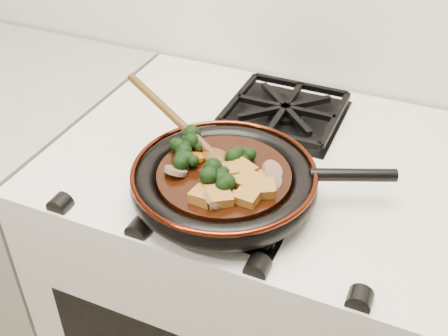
% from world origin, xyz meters
% --- Properties ---
extents(stove, '(0.76, 0.60, 0.90)m').
position_xyz_m(stove, '(0.00, 1.69, 0.45)').
color(stove, silver).
rests_on(stove, ground).
extents(burner_grate_front, '(0.23, 0.23, 0.03)m').
position_xyz_m(burner_grate_front, '(0.00, 1.55, 0.91)').
color(burner_grate_front, black).
rests_on(burner_grate_front, stove).
extents(burner_grate_back, '(0.23, 0.23, 0.03)m').
position_xyz_m(burner_grate_back, '(0.00, 1.83, 0.91)').
color(burner_grate_back, black).
rests_on(burner_grate_back, stove).
extents(skillet, '(0.42, 0.31, 0.05)m').
position_xyz_m(skillet, '(-0.01, 1.53, 0.94)').
color(skillet, black).
rests_on(skillet, burner_grate_front).
extents(braising_sauce, '(0.22, 0.22, 0.02)m').
position_xyz_m(braising_sauce, '(-0.01, 1.53, 0.95)').
color(braising_sauce, black).
rests_on(braising_sauce, skillet).
extents(tofu_cube_0, '(0.05, 0.05, 0.02)m').
position_xyz_m(tofu_cube_0, '(0.07, 1.51, 0.97)').
color(tofu_cube_0, '#8F5E21').
rests_on(tofu_cube_0, braising_sauce).
extents(tofu_cube_1, '(0.05, 0.06, 0.03)m').
position_xyz_m(tofu_cube_1, '(-0.00, 1.52, 0.97)').
color(tofu_cube_1, '#8F5E21').
rests_on(tofu_cube_1, braising_sauce).
extents(tofu_cube_2, '(0.06, 0.05, 0.03)m').
position_xyz_m(tofu_cube_2, '(0.01, 1.47, 0.97)').
color(tofu_cube_2, '#8F5E21').
rests_on(tofu_cube_2, braising_sauce).
extents(tofu_cube_3, '(0.05, 0.05, 0.02)m').
position_xyz_m(tofu_cube_3, '(0.02, 1.54, 0.97)').
color(tofu_cube_3, '#8F5E21').
rests_on(tofu_cube_3, braising_sauce).
extents(tofu_cube_4, '(0.04, 0.04, 0.02)m').
position_xyz_m(tofu_cube_4, '(0.01, 1.52, 0.97)').
color(tofu_cube_4, '#8F5E21').
rests_on(tofu_cube_4, braising_sauce).
extents(tofu_cube_5, '(0.04, 0.04, 0.02)m').
position_xyz_m(tofu_cube_5, '(-0.01, 1.46, 0.97)').
color(tofu_cube_5, '#8F5E21').
rests_on(tofu_cube_5, braising_sauce).
extents(tofu_cube_6, '(0.04, 0.04, 0.02)m').
position_xyz_m(tofu_cube_6, '(0.05, 1.49, 0.97)').
color(tofu_cube_6, '#8F5E21').
rests_on(tofu_cube_6, braising_sauce).
extents(tofu_cube_7, '(0.04, 0.04, 0.03)m').
position_xyz_m(tofu_cube_7, '(0.04, 1.52, 0.97)').
color(tofu_cube_7, '#8F5E21').
rests_on(tofu_cube_7, braising_sauce).
extents(tofu_cube_8, '(0.05, 0.05, 0.03)m').
position_xyz_m(tofu_cube_8, '(0.07, 1.51, 0.97)').
color(tofu_cube_8, '#8F5E21').
rests_on(tofu_cube_8, braising_sauce).
extents(broccoli_floret_0, '(0.09, 0.08, 0.06)m').
position_xyz_m(broccoli_floret_0, '(0.01, 1.49, 0.97)').
color(broccoli_floret_0, black).
rests_on(broccoli_floret_0, braising_sauce).
extents(broccoli_floret_1, '(0.07, 0.07, 0.06)m').
position_xyz_m(broccoli_floret_1, '(-0.10, 1.56, 0.97)').
color(broccoli_floret_1, black).
rests_on(broccoli_floret_1, braising_sauce).
extents(broccoli_floret_2, '(0.09, 0.08, 0.06)m').
position_xyz_m(broccoli_floret_2, '(0.01, 1.57, 0.97)').
color(broccoli_floret_2, black).
rests_on(broccoli_floret_2, braising_sauce).
extents(broccoli_floret_3, '(0.09, 0.08, 0.07)m').
position_xyz_m(broccoli_floret_3, '(-0.01, 1.50, 0.97)').
color(broccoli_floret_3, black).
rests_on(broccoli_floret_3, braising_sauce).
extents(broccoli_floret_4, '(0.07, 0.06, 0.07)m').
position_xyz_m(broccoli_floret_4, '(-0.07, 1.52, 0.97)').
color(broccoli_floret_4, black).
rests_on(broccoli_floret_4, braising_sauce).
extents(broccoli_floret_5, '(0.09, 0.08, 0.07)m').
position_xyz_m(broccoli_floret_5, '(-0.08, 1.58, 0.97)').
color(broccoli_floret_5, black).
rests_on(broccoli_floret_5, braising_sauce).
extents(carrot_coin_0, '(0.03, 0.03, 0.01)m').
position_xyz_m(carrot_coin_0, '(-0.07, 1.55, 0.96)').
color(carrot_coin_0, '#AF4704').
rests_on(carrot_coin_0, braising_sauce).
extents(carrot_coin_1, '(0.03, 0.03, 0.02)m').
position_xyz_m(carrot_coin_1, '(0.06, 1.54, 0.96)').
color(carrot_coin_1, '#AF4704').
rests_on(carrot_coin_1, braising_sauce).
extents(carrot_coin_2, '(0.03, 0.03, 0.02)m').
position_xyz_m(carrot_coin_2, '(0.03, 1.48, 0.96)').
color(carrot_coin_2, '#AF4704').
rests_on(carrot_coin_2, braising_sauce).
extents(carrot_coin_3, '(0.03, 0.03, 0.01)m').
position_xyz_m(carrot_coin_3, '(-0.01, 1.55, 0.96)').
color(carrot_coin_3, '#AF4704').
rests_on(carrot_coin_3, braising_sauce).
extents(mushroom_slice_0, '(0.05, 0.05, 0.03)m').
position_xyz_m(mushroom_slice_0, '(0.01, 1.46, 0.97)').
color(mushroom_slice_0, brown).
rests_on(mushroom_slice_0, braising_sauce).
extents(mushroom_slice_1, '(0.05, 0.05, 0.03)m').
position_xyz_m(mushroom_slice_1, '(0.07, 1.54, 0.97)').
color(mushroom_slice_1, brown).
rests_on(mushroom_slice_1, braising_sauce).
extents(mushroom_slice_2, '(0.04, 0.04, 0.02)m').
position_xyz_m(mushroom_slice_2, '(0.06, 1.57, 0.97)').
color(mushroom_slice_2, brown).
rests_on(mushroom_slice_2, braising_sauce).
extents(mushroom_slice_3, '(0.04, 0.04, 0.02)m').
position_xyz_m(mushroom_slice_3, '(-0.08, 1.50, 0.97)').
color(mushroom_slice_3, brown).
rests_on(mushroom_slice_3, braising_sauce).
extents(wooden_spoon, '(0.15, 0.08, 0.23)m').
position_xyz_m(wooden_spoon, '(-0.09, 1.59, 0.98)').
color(wooden_spoon, '#4B2E10').
rests_on(wooden_spoon, braising_sauce).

